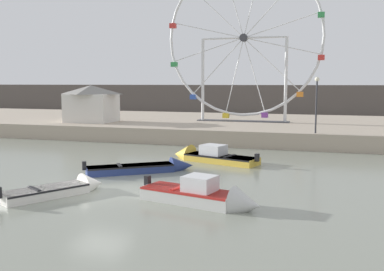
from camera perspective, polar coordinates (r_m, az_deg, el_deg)
The scene contains 10 objects.
ground_plane at distance 20.30m, azimuth -11.60°, elevation -6.91°, with size 240.00×240.00×0.00m, color gray.
quay_promenade at distance 42.78m, azimuth 4.22°, elevation 1.18°, with size 110.00×19.40×1.21m, color tan.
distant_town_skyline at distance 65.70m, azimuth 8.88°, elevation 4.45°, with size 140.00×3.00×4.40m, color #564C47.
motorboat_white_red_stripe at distance 20.07m, azimuth -16.09°, elevation -6.54°, with size 3.24×4.49×1.13m.
motorboat_pale_grey at distance 17.55m, azimuth 1.93°, elevation -7.73°, with size 5.20×2.45×1.50m.
motorboat_navy_blue at distance 24.06m, azimuth -5.58°, elevation -4.09°, with size 5.29×4.24×1.06m.
motorboat_mustard_yellow at distance 27.30m, azimuth 1.81°, elevation -2.62°, with size 5.89×3.09×1.51m.
ferris_wheel_white_frame at distance 41.25m, azimuth 6.60°, elevation 11.97°, with size 14.09×1.20×14.57m.
carnival_booth_white_ticket at distance 41.45m, azimuth -12.68°, elevation 4.08°, with size 4.53×3.92×3.30m.
promenade_lamp_near at distance 32.40m, azimuth 15.58°, elevation 4.80°, with size 0.32×0.32×3.93m.
Camera 1 is at (9.60, -17.24, 4.75)m, focal length 41.88 mm.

